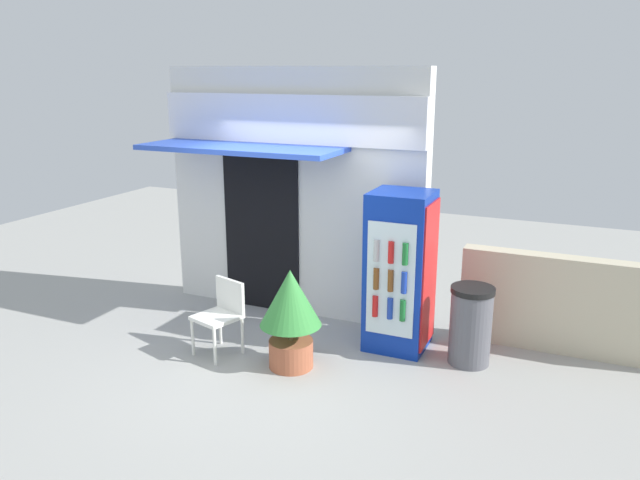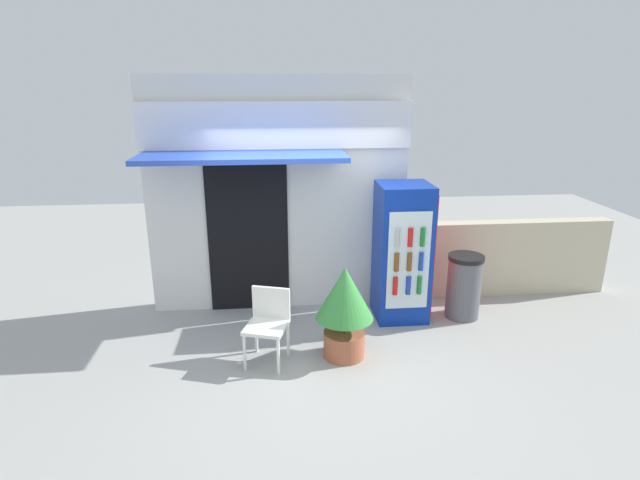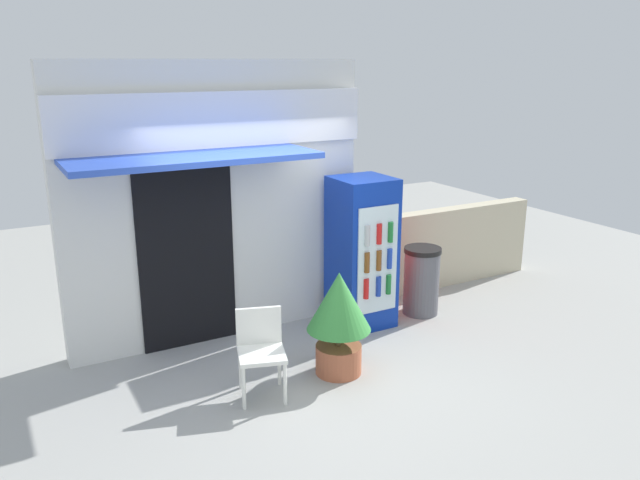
% 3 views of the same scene
% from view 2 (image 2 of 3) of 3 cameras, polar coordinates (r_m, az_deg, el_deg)
% --- Properties ---
extents(ground, '(16.00, 16.00, 0.00)m').
position_cam_2_polar(ground, '(6.05, -0.76, -12.86)').
color(ground, '#A3A39E').
extents(storefront_building, '(3.48, 1.18, 3.15)m').
position_cam_2_polar(storefront_building, '(6.82, -5.00, 5.43)').
color(storefront_building, silver).
rests_on(storefront_building, ground).
extents(drink_cooler, '(0.69, 0.72, 1.82)m').
position_cam_2_polar(drink_cooler, '(6.71, 9.30, -1.40)').
color(drink_cooler, '#0C2D9E').
rests_on(drink_cooler, ground).
extents(plastic_chair, '(0.55, 0.56, 0.84)m').
position_cam_2_polar(plastic_chair, '(5.78, -5.86, -8.94)').
color(plastic_chair, white).
rests_on(plastic_chair, ground).
extents(potted_plant_near_shop, '(0.66, 0.66, 1.10)m').
position_cam_2_polar(potted_plant_near_shop, '(5.74, 2.80, -7.22)').
color(potted_plant_near_shop, '#AD5B3D').
rests_on(potted_plant_near_shop, ground).
extents(trash_bin, '(0.47, 0.47, 0.87)m').
position_cam_2_polar(trash_bin, '(7.04, 15.93, -5.04)').
color(trash_bin, '#595960').
rests_on(trash_bin, ground).
extents(stone_boundary_wall, '(2.67, 0.23, 1.12)m').
position_cam_2_polar(stone_boundary_wall, '(8.04, 21.45, -1.83)').
color(stone_boundary_wall, beige).
rests_on(stone_boundary_wall, ground).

